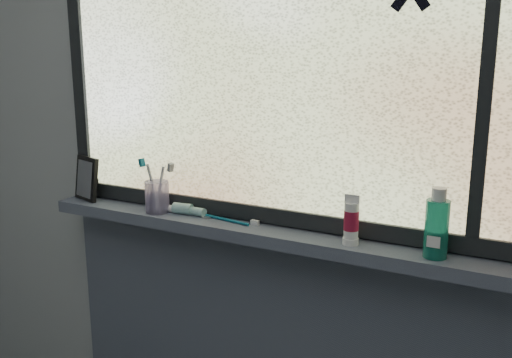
{
  "coord_description": "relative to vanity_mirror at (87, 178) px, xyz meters",
  "views": [
    {
      "loc": [
        0.77,
        -0.27,
        1.57
      ],
      "look_at": [
        0.07,
        1.05,
        1.22
      ],
      "focal_mm": 40.0,
      "sensor_mm": 36.0,
      "label": 1
    }
  ],
  "objects": [
    {
      "name": "wall_back",
      "position": [
        0.73,
        0.08,
        0.15
      ],
      "size": [
        3.0,
        0.01,
        2.5
      ],
      "primitive_type": "cube",
      "color": "#9EA3A8",
      "rests_on": "ground"
    },
    {
      "name": "frame_bottom",
      "position": [
        0.73,
        0.05,
        -0.05
      ],
      "size": [
        1.6,
        0.03,
        0.05
      ],
      "primitive_type": "cube",
      "color": "black",
      "rests_on": "windowsill"
    },
    {
      "name": "vanity_mirror",
      "position": [
        0.0,
        0.0,
        0.0
      ],
      "size": [
        0.14,
        0.1,
        0.16
      ],
      "primitive_type": "cube",
      "rotation": [
        0.0,
        0.0,
        -0.29
      ],
      "color": "black",
      "rests_on": "windowsill"
    },
    {
      "name": "window_pane",
      "position": [
        0.73,
        0.05,
        0.43
      ],
      "size": [
        1.5,
        0.01,
        1.0
      ],
      "primitive_type": "cube",
      "color": "silver",
      "rests_on": "wall_back"
    },
    {
      "name": "toothbrush_cup",
      "position": [
        0.33,
        -0.01,
        -0.03
      ],
      "size": [
        0.1,
        0.1,
        0.11
      ],
      "primitive_type": "cylinder",
      "rotation": [
        0.0,
        0.0,
        -0.3
      ],
      "color": "#BEB0E9",
      "rests_on": "windowsill"
    },
    {
      "name": "mouthwash_bottle",
      "position": [
        1.25,
        -0.01,
        0.02
      ],
      "size": [
        0.07,
        0.07,
        0.16
      ],
      "primitive_type": "cylinder",
      "rotation": [
        0.0,
        0.0,
        0.14
      ],
      "color": "#1B8D75",
      "rests_on": "windowsill"
    },
    {
      "name": "frame_mullion",
      "position": [
        1.33,
        0.05,
        0.43
      ],
      "size": [
        0.03,
        0.03,
        1.0
      ],
      "primitive_type": "cube",
      "color": "black",
      "rests_on": "wall_back"
    },
    {
      "name": "windowsill",
      "position": [
        0.73,
        0.0,
        -0.1
      ],
      "size": [
        1.62,
        0.14,
        0.04
      ],
      "primitive_type": "cube",
      "color": "#495062",
      "rests_on": "wall_back"
    },
    {
      "name": "toothbrush_lying",
      "position": [
        0.59,
        0.01,
        -0.07
      ],
      "size": [
        0.22,
        0.05,
        0.01
      ],
      "primitive_type": null,
      "rotation": [
        0.0,
        0.0,
        -0.15
      ],
      "color": "#0C5770",
      "rests_on": "windowsill"
    },
    {
      "name": "frame_left",
      "position": [
        -0.05,
        0.05,
        0.43
      ],
      "size": [
        0.05,
        0.03,
        1.1
      ],
      "primitive_type": "cube",
      "color": "black",
      "rests_on": "wall_back"
    },
    {
      "name": "toothpaste_tube",
      "position": [
        0.44,
        0.01,
        -0.06
      ],
      "size": [
        0.21,
        0.06,
        0.04
      ],
      "primitive_type": null,
      "rotation": [
        0.0,
        0.0,
        0.06
      ],
      "color": "silver",
      "rests_on": "windowsill"
    },
    {
      "name": "cream_tube",
      "position": [
        1.01,
        -0.02,
        -0.0
      ],
      "size": [
        0.04,
        0.04,
        0.1
      ],
      "primitive_type": "cylinder",
      "rotation": [
        0.0,
        0.0,
        0.04
      ],
      "color": "silver",
      "rests_on": "windowsill"
    }
  ]
}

